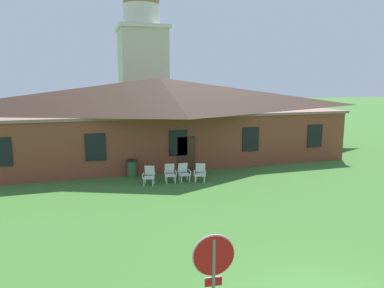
% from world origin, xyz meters
% --- Properties ---
extents(brick_building, '(24.26, 10.40, 5.57)m').
position_xyz_m(brick_building, '(0.00, 18.47, 2.84)').
color(brick_building, brown).
rests_on(brick_building, ground).
extents(dome_tower, '(5.18, 5.18, 16.77)m').
position_xyz_m(dome_tower, '(1.23, 32.63, 7.57)').
color(dome_tower, beige).
rests_on(dome_tower, ground).
extents(stop_sign, '(0.80, 0.11, 2.54)m').
position_xyz_m(stop_sign, '(-3.11, -0.64, 1.80)').
color(stop_sign, slate).
rests_on(stop_sign, ground).
extents(lawn_chair_by_porch, '(0.76, 0.81, 0.96)m').
position_xyz_m(lawn_chair_by_porch, '(-2.09, 11.50, 0.50)').
color(lawn_chair_by_porch, silver).
rests_on(lawn_chair_by_porch, ground).
extents(lawn_chair_near_door, '(0.68, 0.71, 0.96)m').
position_xyz_m(lawn_chair_near_door, '(-0.95, 11.63, 0.50)').
color(lawn_chair_near_door, silver).
rests_on(lawn_chair_near_door, ground).
extents(lawn_chair_left_end, '(0.64, 0.67, 0.96)m').
position_xyz_m(lawn_chair_left_end, '(-0.21, 11.56, 0.50)').
color(lawn_chair_left_end, white).
rests_on(lawn_chair_left_end, ground).
extents(lawn_chair_middle, '(0.78, 0.83, 0.96)m').
position_xyz_m(lawn_chair_middle, '(0.62, 11.24, 0.50)').
color(lawn_chair_middle, white).
rests_on(lawn_chair_middle, ground).
extents(trash_bin, '(0.56, 0.56, 0.98)m').
position_xyz_m(trash_bin, '(-2.76, 13.18, 0.50)').
color(trash_bin, '#335638').
rests_on(trash_bin, ground).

